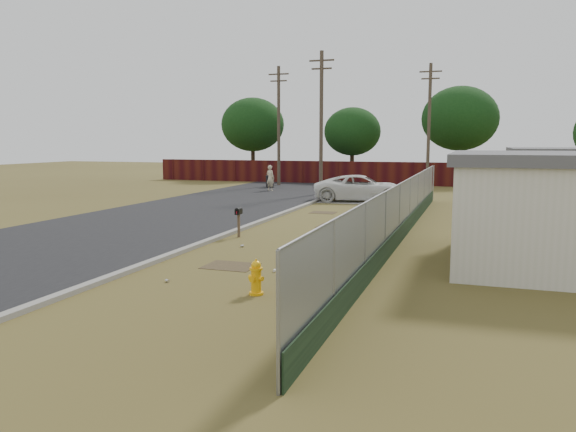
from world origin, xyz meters
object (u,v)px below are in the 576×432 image
(trash_bin, at_px, (270,181))
(mailbox, at_px, (239,214))
(pedestrian, at_px, (270,178))
(pickup_truck, at_px, (362,188))
(fire_hydrant, at_px, (256,278))

(trash_bin, bearing_deg, mailbox, -72.47)
(mailbox, bearing_deg, pedestrian, 107.01)
(pickup_truck, distance_m, pedestrian, 8.64)
(pickup_truck, relative_size, pedestrian, 3.05)
(pickup_truck, height_order, trash_bin, pickup_truck)
(fire_hydrant, distance_m, pedestrian, 26.24)
(pedestrian, bearing_deg, mailbox, 126.65)
(mailbox, xyz_separation_m, trash_bin, (-6.44, 20.40, -0.39))
(mailbox, relative_size, pickup_truck, 0.20)
(pickup_truck, bearing_deg, mailbox, 161.95)
(fire_hydrant, bearing_deg, trash_bin, 109.89)
(mailbox, distance_m, pedestrian, 18.69)
(pedestrian, xyz_separation_m, trash_bin, (-0.98, 2.53, -0.43))
(pedestrian, bearing_deg, fire_hydrant, 129.41)
(fire_hydrant, height_order, mailbox, mailbox)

